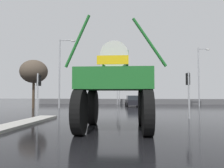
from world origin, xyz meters
TOP-DOWN VIEW (x-y plane):
  - ground_plane at (0.00, 18.00)m, footprint 120.00×120.00m
  - median_island at (-5.32, 5.13)m, footprint 1.24×11.47m
  - oversize_sprayer at (0.02, 5.98)m, footprint 4.23×5.47m
  - sedan_ahead at (0.57, 27.36)m, footprint 2.28×4.28m
  - traffic_signal_near_left at (-6.35, 11.34)m, footprint 0.24×0.54m
  - traffic_signal_near_right at (4.72, 11.34)m, footprint 0.24×0.54m
  - traffic_signal_far_left at (-1.57, 30.79)m, footprint 0.24×0.55m
  - traffic_signal_far_right at (-1.89, 30.80)m, footprint 0.24×0.55m
  - streetlight_far_left at (-8.28, 21.94)m, footprint 2.03×0.24m
  - streetlight_far_right at (9.92, 27.11)m, footprint 1.67×0.24m
  - bare_tree_left at (-11.75, 21.88)m, footprint 3.43×3.43m
  - roadside_barrier at (0.00, 33.65)m, footprint 32.38×0.24m

SIDE VIEW (x-z plane):
  - ground_plane at x=0.00m, z-range 0.00..0.00m
  - median_island at x=-5.32m, z-range 0.00..0.15m
  - roadside_barrier at x=0.00m, z-range 0.00..0.90m
  - sedan_ahead at x=0.57m, z-range -0.05..1.47m
  - oversize_sprayer at x=0.02m, z-range -0.36..4.67m
  - traffic_signal_near_left at x=-6.35m, z-range 0.75..4.03m
  - traffic_signal_near_right at x=4.72m, z-range 0.75..4.06m
  - traffic_signal_far_right at x=-1.89m, z-range 0.83..4.45m
  - traffic_signal_far_left at x=-1.57m, z-range 0.96..5.16m
  - streetlight_far_right at x=9.92m, z-range 0.42..8.63m
  - bare_tree_left at x=-11.75m, z-range 1.53..7.57m
  - streetlight_far_left at x=-8.28m, z-range 0.47..9.08m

